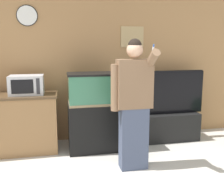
{
  "coord_description": "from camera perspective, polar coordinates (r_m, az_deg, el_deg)",
  "views": [
    {
      "loc": [
        -0.65,
        -1.6,
        1.66
      ],
      "look_at": [
        0.08,
        1.92,
        1.05
      ],
      "focal_mm": 40.0,
      "sensor_mm": 36.0,
      "label": 1
    }
  ],
  "objects": [
    {
      "name": "wall_back_paneled",
      "position": [
        4.39,
        -3.21,
        4.95
      ],
      "size": [
        10.0,
        0.08,
        2.6
      ],
      "color": "#A87A4C",
      "rests_on": "ground_plane"
    },
    {
      "name": "counter_island",
      "position": [
        4.2,
        -22.31,
        -7.71
      ],
      "size": [
        1.47,
        0.55,
        0.91
      ],
      "color": "olive",
      "rests_on": "ground_plane"
    },
    {
      "name": "microwave",
      "position": [
        4.02,
        -18.94,
        0.57
      ],
      "size": [
        0.5,
        0.33,
        0.29
      ],
      "color": "silver",
      "rests_on": "counter_island"
    },
    {
      "name": "aquarium_on_stand",
      "position": [
        3.97,
        -3.86,
        -5.54
      ],
      "size": [
        0.84,
        0.47,
        1.24
      ],
      "color": "black",
      "rests_on": "ground_plane"
    },
    {
      "name": "tv_on_stand",
      "position": [
        4.55,
        12.78,
        -7.12
      ],
      "size": [
        1.26,
        0.4,
        1.23
      ],
      "color": "black",
      "rests_on": "ground_plane"
    },
    {
      "name": "person_standing",
      "position": [
        3.3,
        4.91,
        -3.54
      ],
      "size": [
        0.55,
        0.41,
        1.74
      ],
      "color": "#424C66",
      "rests_on": "ground_plane"
    }
  ]
}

